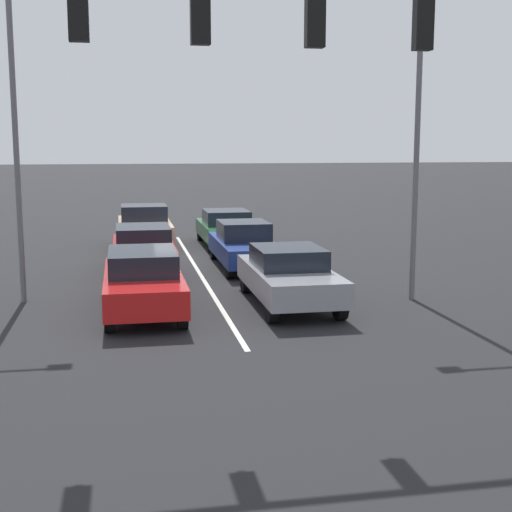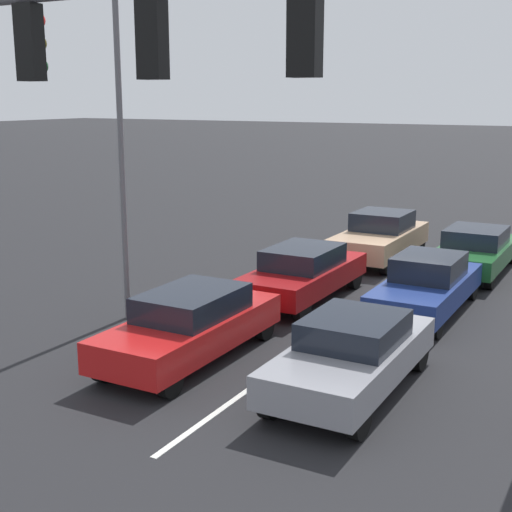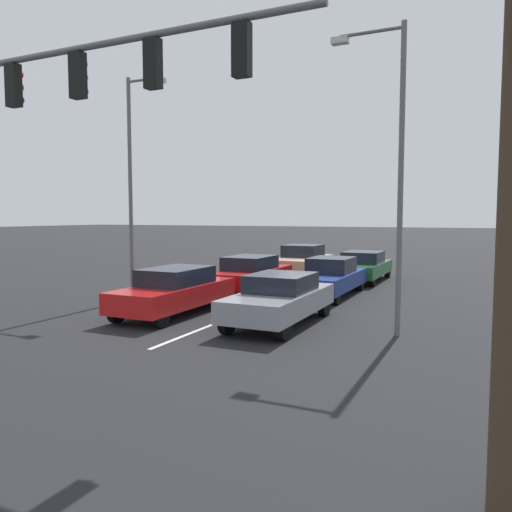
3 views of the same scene
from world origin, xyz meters
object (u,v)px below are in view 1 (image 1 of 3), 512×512
car_red_midlane_front (143,280)px  street_lamp_right_shoulder (21,118)px  traffic_signal_gantry (156,60)px  car_darkgreen_leftlane_third (226,228)px  car_maroon_midlane_second (143,248)px  car_gray_leftlane_front (289,275)px  street_lamp_left_shoulder (410,120)px  car_tan_midlane_third (144,227)px  car_navy_leftlane_second (244,245)px

car_red_midlane_front → street_lamp_right_shoulder: street_lamp_right_shoulder is taller
traffic_signal_gantry → car_darkgreen_leftlane_third: bearing=-102.5°
car_maroon_midlane_second → traffic_signal_gantry: bearing=90.0°
car_darkgreen_leftlane_third → traffic_signal_gantry: bearing=77.5°
car_gray_leftlane_front → street_lamp_left_shoulder: (-3.04, -0.03, 3.78)m
car_tan_midlane_third → street_lamp_left_shoulder: 12.83m
street_lamp_right_shoulder → car_tan_midlane_third: bearing=-109.2°
car_gray_leftlane_front → street_lamp_left_shoulder: bearing=-179.4°
car_gray_leftlane_front → car_darkgreen_leftlane_third: 10.44m
car_red_midlane_front → car_maroon_midlane_second: size_ratio=1.00×
car_darkgreen_leftlane_third → traffic_signal_gantry: size_ratio=0.51×
car_tan_midlane_third → street_lamp_left_shoulder: bearing=120.3°
car_maroon_midlane_second → street_lamp_right_shoulder: size_ratio=0.59×
street_lamp_right_shoulder → street_lamp_left_shoulder: (-9.37, 1.53, -0.02)m
car_maroon_midlane_second → car_tan_midlane_third: 5.54m
car_gray_leftlane_front → car_maroon_midlane_second: bearing=-56.5°
car_maroon_midlane_second → car_navy_leftlane_second: bearing=-172.0°
car_maroon_midlane_second → street_lamp_left_shoulder: (-6.42, 5.06, 3.76)m
car_red_midlane_front → car_navy_leftlane_second: 6.50m
car_maroon_midlane_second → car_navy_leftlane_second: 3.25m
car_gray_leftlane_front → car_navy_leftlane_second: 5.55m
car_maroon_midlane_second → car_navy_leftlane_second: (-3.22, -0.45, -0.04)m
car_tan_midlane_third → car_red_midlane_front: bearing=87.9°
street_lamp_left_shoulder → traffic_signal_gantry: bearing=36.8°
traffic_signal_gantry → car_red_midlane_front: bearing=-88.0°
car_tan_midlane_third → street_lamp_right_shoulder: bearing=70.8°
car_gray_leftlane_front → traffic_signal_gantry: size_ratio=0.48×
traffic_signal_gantry → street_lamp_left_shoulder: (-6.42, -4.81, -0.75)m
car_red_midlane_front → car_darkgreen_leftlane_third: 11.02m
car_tan_midlane_third → car_maroon_midlane_second: bearing=87.8°
car_navy_leftlane_second → car_darkgreen_leftlane_third: car_navy_leftlane_second is taller
car_darkgreen_leftlane_third → traffic_signal_gantry: (3.36, 15.21, 4.56)m
car_maroon_midlane_second → car_darkgreen_leftlane_third: size_ratio=0.99×
car_tan_midlane_third → street_lamp_left_shoulder: (-6.20, 10.60, 3.72)m
car_gray_leftlane_front → car_darkgreen_leftlane_third: size_ratio=0.96×
car_navy_leftlane_second → traffic_signal_gantry: size_ratio=0.50×
car_red_midlane_front → street_lamp_right_shoulder: 4.96m
car_gray_leftlane_front → car_red_midlane_front: 3.55m
car_red_midlane_front → car_tan_midlane_third: 10.65m
car_gray_leftlane_front → car_red_midlane_front: car_red_midlane_front is taller
car_darkgreen_leftlane_third → street_lamp_left_shoulder: 11.49m
car_navy_leftlane_second → traffic_signal_gantry: traffic_signal_gantry is taller
car_maroon_midlane_second → car_gray_leftlane_front: bearing=123.5°
car_navy_leftlane_second → car_tan_midlane_third: car_tan_midlane_third is taller
car_gray_leftlane_front → car_navy_leftlane_second: (0.16, -5.55, -0.02)m
traffic_signal_gantry → street_lamp_right_shoulder: street_lamp_right_shoulder is taller
car_gray_leftlane_front → car_navy_leftlane_second: size_ratio=0.96×
car_gray_leftlane_front → traffic_signal_gantry: bearing=54.7°
car_darkgreen_leftlane_third → street_lamp_right_shoulder: (6.30, 8.87, 3.83)m
traffic_signal_gantry → car_navy_leftlane_second: bearing=-107.3°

